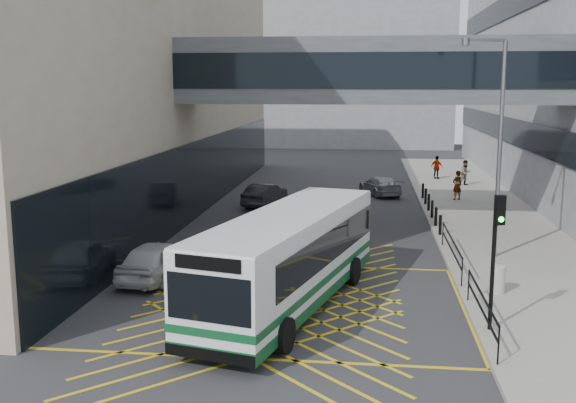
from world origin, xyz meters
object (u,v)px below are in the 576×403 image
(car_dark, at_px, (265,195))
(pedestrian_b, at_px, (466,173))
(bus, at_px, (290,256))
(pedestrian_a, at_px, (457,185))
(car_silver, at_px, (380,185))
(pedestrian_c, at_px, (437,167))
(traffic_light, at_px, (496,243))
(litter_bin, at_px, (497,279))
(street_lamp, at_px, (496,135))
(car_white, at_px, (157,260))

(car_dark, height_order, pedestrian_b, pedestrian_b)
(bus, relative_size, pedestrian_a, 6.37)
(car_silver, height_order, pedestrian_a, pedestrian_a)
(pedestrian_c, bearing_deg, traffic_light, 121.00)
(pedestrian_a, bearing_deg, litter_bin, 52.86)
(street_lamp, distance_m, pedestrian_c, 22.88)
(pedestrian_c, bearing_deg, street_lamp, 123.49)
(car_silver, bearing_deg, car_white, 46.79)
(car_white, height_order, litter_bin, car_white)
(street_lamp, relative_size, pedestrian_b, 4.93)
(traffic_light, distance_m, pedestrian_b, 28.01)
(car_white, height_order, car_silver, car_white)
(litter_bin, height_order, pedestrian_c, pedestrian_c)
(car_white, xyz_separation_m, traffic_light, (10.91, -4.30, 1.93))
(pedestrian_b, bearing_deg, traffic_light, -124.40)
(litter_bin, bearing_deg, pedestrian_b, 84.53)
(bus, relative_size, traffic_light, 2.87)
(traffic_light, xyz_separation_m, pedestrian_b, (3.10, 27.79, -1.64))
(car_white, xyz_separation_m, car_silver, (8.25, 19.76, -0.09))
(bus, distance_m, car_dark, 17.87)
(street_lamp, bearing_deg, bus, -159.98)
(pedestrian_b, bearing_deg, litter_bin, -123.50)
(car_silver, bearing_deg, bus, 61.32)
(car_silver, xyz_separation_m, street_lamp, (4.05, -15.72, 4.33))
(car_silver, bearing_deg, pedestrian_b, -167.66)
(car_silver, distance_m, pedestrian_c, 7.99)
(car_dark, bearing_deg, car_silver, -131.45)
(car_dark, xyz_separation_m, litter_bin, (10.09, -15.85, -0.04))
(car_dark, distance_m, pedestrian_c, 15.76)
(litter_bin, relative_size, pedestrian_a, 0.52)
(street_lamp, bearing_deg, pedestrian_a, 66.56)
(street_lamp, distance_m, litter_bin, 6.49)
(street_lamp, distance_m, pedestrian_a, 14.08)
(car_silver, relative_size, pedestrian_b, 2.38)
(pedestrian_b, relative_size, pedestrian_c, 1.04)
(bus, bearing_deg, pedestrian_c, 90.28)
(pedestrian_a, bearing_deg, car_white, 20.11)
(car_silver, xyz_separation_m, litter_bin, (3.45, -20.50, -0.02))
(car_dark, distance_m, street_lamp, 15.98)
(car_silver, relative_size, pedestrian_a, 2.36)
(car_white, distance_m, pedestrian_b, 27.35)
(bus, height_order, pedestrian_c, bus)
(traffic_light, bearing_deg, car_white, 139.71)
(traffic_light, bearing_deg, pedestrian_b, 64.87)
(car_dark, bearing_deg, car_white, 97.45)
(litter_bin, bearing_deg, car_dark, 122.49)
(bus, relative_size, car_silver, 2.70)
(traffic_light, bearing_deg, pedestrian_a, 66.55)
(car_white, height_order, pedestrian_b, pedestrian_b)
(traffic_light, bearing_deg, car_silver, 77.56)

